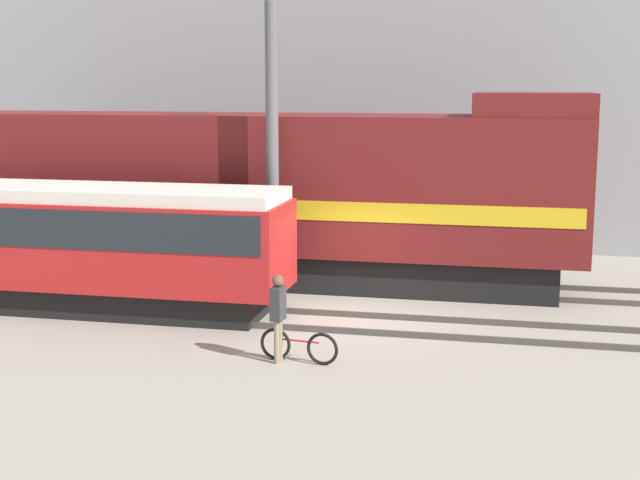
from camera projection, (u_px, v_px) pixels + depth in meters
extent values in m
plane|color=#9E998C|center=(345.00, 318.00, 21.26)|extent=(120.00, 120.00, 0.00)
cube|color=#47423D|center=(334.00, 330.00, 19.97)|extent=(60.00, 0.07, 0.14)
cube|color=#47423D|center=(346.00, 314.00, 21.35)|extent=(60.00, 0.07, 0.14)
cube|color=#47423D|center=(364.00, 290.00, 23.84)|extent=(60.00, 0.07, 0.14)
cube|color=#47423D|center=(372.00, 278.00, 25.22)|extent=(60.00, 0.07, 0.14)
cube|color=#99999E|center=(412.00, 28.00, 31.88)|extent=(32.23, 6.00, 14.90)
cube|color=black|center=(261.00, 264.00, 25.11)|extent=(16.25, 2.55, 1.00)
cube|color=maroon|center=(260.00, 181.00, 24.70)|extent=(17.66, 3.00, 3.69)
cube|color=gold|center=(260.00, 201.00, 24.80)|extent=(17.31, 3.04, 0.50)
cube|color=maroon|center=(534.00, 105.00, 22.76)|extent=(3.00, 2.85, 0.60)
cube|color=black|center=(96.00, 296.00, 21.92)|extent=(8.46, 2.00, 0.70)
cube|color=#B21E1E|center=(93.00, 241.00, 21.68)|extent=(9.61, 2.50, 2.07)
cube|color=#1E2328|center=(92.00, 221.00, 21.59)|extent=(9.22, 2.54, 0.90)
cube|color=silver|center=(91.00, 193.00, 21.47)|extent=(9.42, 2.38, 0.30)
torus|color=black|center=(322.00, 349.00, 17.68)|extent=(0.66, 0.15, 0.66)
torus|color=black|center=(275.00, 344.00, 18.03)|extent=(0.66, 0.15, 0.66)
cylinder|color=#B21E1E|center=(299.00, 341.00, 17.83)|extent=(0.86, 0.15, 0.04)
cylinder|color=#B21E1E|center=(282.00, 337.00, 17.95)|extent=(0.03, 0.03, 0.30)
cylinder|color=#262626|center=(322.00, 330.00, 17.62)|extent=(0.08, 0.44, 0.02)
cylinder|color=#8C7A5B|center=(280.00, 340.00, 17.90)|extent=(0.11, 0.11, 0.88)
cylinder|color=#8C7A5B|center=(277.00, 342.00, 17.75)|extent=(0.11, 0.11, 0.88)
cube|color=#333338|center=(278.00, 303.00, 17.69)|extent=(0.27, 0.39, 0.68)
sphere|color=brown|center=(278.00, 281.00, 17.61)|extent=(0.24, 0.24, 0.24)
cylinder|color=#595959|center=(272.00, 154.00, 22.41)|extent=(0.32, 0.32, 7.52)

